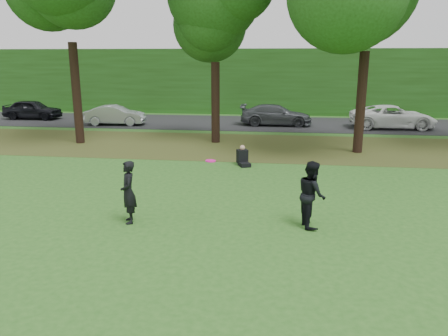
# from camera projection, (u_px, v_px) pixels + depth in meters

# --- Properties ---
(ground) EXTENTS (120.00, 120.00, 0.00)m
(ground) POSITION_uv_depth(u_px,v_px,m) (257.00, 268.00, 9.27)
(ground) COLOR #285A1C
(ground) RESTS_ON ground
(leaf_litter) EXTENTS (60.00, 7.00, 0.01)m
(leaf_litter) POSITION_uv_depth(u_px,v_px,m) (272.00, 147.00, 21.76)
(leaf_litter) COLOR #483C1A
(leaf_litter) RESTS_ON ground
(street) EXTENTS (70.00, 7.00, 0.02)m
(street) POSITION_uv_depth(u_px,v_px,m) (275.00, 124.00, 29.44)
(street) COLOR black
(street) RESTS_ON ground
(far_hedge) EXTENTS (70.00, 3.00, 5.00)m
(far_hedge) POSITION_uv_depth(u_px,v_px,m) (278.00, 81.00, 34.59)
(far_hedge) COLOR #224914
(far_hedge) RESTS_ON ground
(player_left) EXTENTS (0.62, 0.73, 1.70)m
(player_left) POSITION_uv_depth(u_px,v_px,m) (128.00, 192.00, 11.64)
(player_left) COLOR black
(player_left) RESTS_ON ground
(player_right) EXTENTS (0.84, 0.98, 1.76)m
(player_right) POSITION_uv_depth(u_px,v_px,m) (312.00, 194.00, 11.38)
(player_right) COLOR black
(player_right) RESTS_ON ground
(parked_cars) EXTENTS (36.98, 3.58, 1.43)m
(parked_cars) POSITION_uv_depth(u_px,v_px,m) (284.00, 115.00, 28.41)
(parked_cars) COLOR black
(parked_cars) RESTS_ON street
(frisbee) EXTENTS (0.34, 0.34, 0.04)m
(frisbee) POSITION_uv_depth(u_px,v_px,m) (211.00, 161.00, 11.29)
(frisbee) COLOR #FF15A0
(frisbee) RESTS_ON ground
(seated_person) EXTENTS (0.67, 0.83, 0.83)m
(seated_person) POSITION_uv_depth(u_px,v_px,m) (243.00, 158.00, 18.05)
(seated_person) COLOR black
(seated_person) RESTS_ON ground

